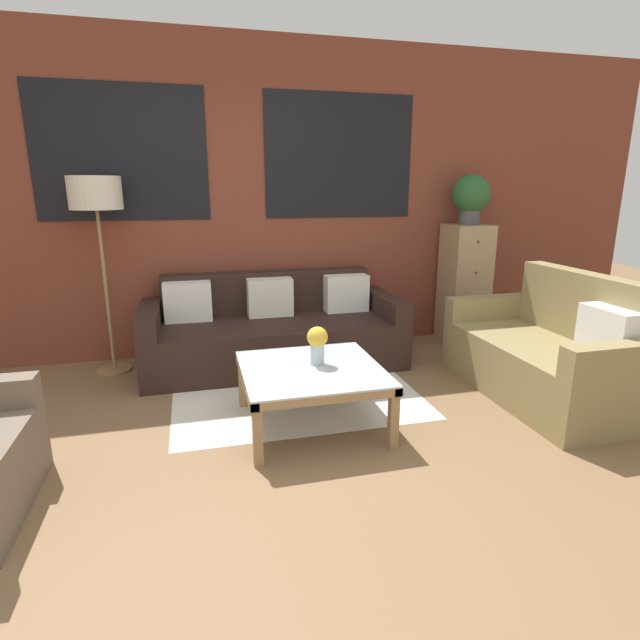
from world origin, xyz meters
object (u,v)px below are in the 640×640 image
coffee_table (311,376)px  floor_lamp (96,202)px  settee_vintage (549,356)px  drawer_cabinet (464,284)px  potted_plant (471,196)px  couch_dark (273,332)px  flower_vase (317,342)px

coffee_table → floor_lamp: 2.25m
coffee_table → floor_lamp: size_ratio=0.55×
settee_vintage → floor_lamp: 3.68m
settee_vintage → drawer_cabinet: bearing=86.0°
drawer_cabinet → potted_plant: (-0.00, 0.00, 0.85)m
coffee_table → potted_plant: 2.66m
couch_dark → potted_plant: size_ratio=4.68×
couch_dark → settee_vintage: bearing=-32.9°
coffee_table → flower_vase: size_ratio=3.52×
settee_vintage → floor_lamp: (-3.23, 1.36, 1.10)m
potted_plant → flower_vase: bearing=-142.9°
coffee_table → flower_vase: (0.05, 0.05, 0.21)m
couch_dark → coffee_table: 1.26m
floor_lamp → settee_vintage: bearing=-22.8°
couch_dark → settee_vintage: settee_vintage is taller
settee_vintage → drawer_cabinet: (0.10, 1.43, 0.28)m
floor_lamp → drawer_cabinet: bearing=1.1°
flower_vase → coffee_table: bearing=-137.1°
settee_vintage → potted_plant: potted_plant is taller
potted_plant → flower_vase: (-1.88, -1.42, -0.89)m
coffee_table → couch_dark: bearing=92.0°
floor_lamp → potted_plant: potted_plant is taller
drawer_cabinet → flower_vase: bearing=-142.9°
potted_plant → couch_dark: bearing=-173.9°
flower_vase → settee_vintage: bearing=-0.2°
couch_dark → flower_vase: (0.10, -1.21, 0.27)m
settee_vintage → flower_vase: bearing=179.8°
settee_vintage → potted_plant: size_ratio=3.24×
couch_dark → potted_plant: bearing=6.1°
couch_dark → flower_vase: 1.24m
coffee_table → drawer_cabinet: bearing=37.3°
floor_lamp → flower_vase: bearing=-42.9°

